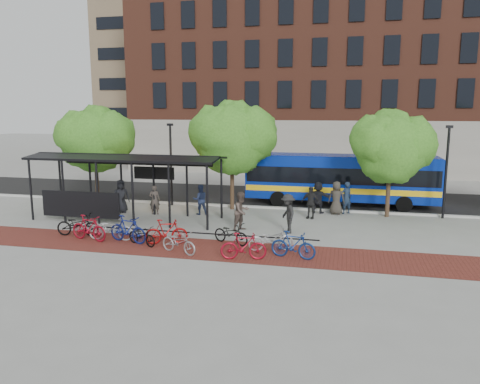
% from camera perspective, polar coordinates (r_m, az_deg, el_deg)
% --- Properties ---
extents(ground, '(160.00, 160.00, 0.00)m').
position_cam_1_polar(ground, '(24.67, 3.98, -3.99)').
color(ground, '#9E9E99').
rests_on(ground, ground).
extents(asphalt_street, '(160.00, 8.00, 0.01)m').
position_cam_1_polar(asphalt_street, '(32.42, 6.21, -0.63)').
color(asphalt_street, black).
rests_on(asphalt_street, ground).
extents(curb, '(160.00, 0.25, 0.12)m').
position_cam_1_polar(curb, '(28.52, 5.25, -1.97)').
color(curb, '#B7B7B2').
rests_on(curb, ground).
extents(brick_strip, '(24.00, 3.00, 0.01)m').
position_cam_1_polar(brick_strip, '(20.40, -3.87, -6.98)').
color(brick_strip, maroon).
rests_on(brick_strip, ground).
extents(bike_rack_rail, '(12.00, 0.05, 0.95)m').
position_cam_1_polar(bike_rack_rail, '(21.61, -6.50, -6.06)').
color(bike_rack_rail, black).
rests_on(bike_rack_rail, ground).
extents(building_brick, '(55.00, 14.00, 20.00)m').
position_cam_1_polar(building_brick, '(50.21, 20.81, 13.99)').
color(building_brick, brown).
rests_on(building_brick, ground).
extents(building_tower, '(22.00, 22.00, 30.00)m').
position_cam_1_polar(building_tower, '(67.25, -4.36, 17.71)').
color(building_tower, '#7A664C').
rests_on(building_tower, ground).
extents(bus_shelter, '(10.60, 3.07, 3.60)m').
position_cam_1_polar(bus_shelter, '(26.20, -14.00, 3.23)').
color(bus_shelter, black).
rests_on(bus_shelter, ground).
extents(tree_a, '(4.90, 4.00, 6.18)m').
position_cam_1_polar(tree_a, '(31.24, -17.12, 6.42)').
color(tree_a, '#382619').
rests_on(tree_a, ground).
extents(tree_b, '(5.15, 4.20, 6.47)m').
position_cam_1_polar(tree_b, '(27.84, -0.76, 6.93)').
color(tree_b, '#382619').
rests_on(tree_b, ground).
extents(tree_c, '(4.66, 3.80, 5.92)m').
position_cam_1_polar(tree_c, '(27.17, 18.08, 5.50)').
color(tree_c, '#382619').
rests_on(tree_c, ground).
extents(lamp_post_left, '(0.35, 0.20, 5.12)m').
position_cam_1_polar(lamp_post_left, '(29.46, -8.41, 3.65)').
color(lamp_post_left, black).
rests_on(lamp_post_left, ground).
extents(lamp_post_right, '(0.35, 0.20, 5.12)m').
position_cam_1_polar(lamp_post_right, '(27.94, 23.85, 2.56)').
color(lamp_post_right, black).
rests_on(lamp_post_right, ground).
extents(bus, '(11.73, 2.86, 3.16)m').
position_cam_1_polar(bus, '(30.00, 12.14, 1.85)').
color(bus, '#08269C').
rests_on(bus, ground).
extents(bike_0, '(2.15, 0.94, 1.09)m').
position_cam_1_polar(bike_0, '(23.61, -19.17, -3.80)').
color(bike_0, black).
rests_on(bike_0, ground).
extents(bike_1, '(2.06, 1.00, 1.19)m').
position_cam_1_polar(bike_1, '(22.63, -17.96, -4.19)').
color(bike_1, maroon).
rests_on(bike_1, ground).
extents(bike_2, '(2.19, 0.95, 1.12)m').
position_cam_1_polar(bike_2, '(22.40, -15.49, -4.30)').
color(bike_2, '#9B9B9D').
rests_on(bike_2, ground).
extents(bike_3, '(2.15, 1.13, 1.24)m').
position_cam_1_polar(bike_3, '(21.80, -13.51, -4.43)').
color(bike_3, navy).
rests_on(bike_3, ground).
extents(bike_4, '(1.76, 1.21, 0.88)m').
position_cam_1_polar(bike_4, '(21.30, -11.87, -5.22)').
color(bike_4, black).
rests_on(bike_4, ground).
extents(bike_5, '(1.97, 1.13, 1.14)m').
position_cam_1_polar(bike_5, '(21.22, -8.96, -4.81)').
color(bike_5, '#9C0E0E').
rests_on(bike_5, ground).
extents(bike_6, '(1.94, 1.30, 0.97)m').
position_cam_1_polar(bike_6, '(19.85, -7.47, -6.09)').
color(bike_6, '#969698').
rests_on(bike_6, ground).
extents(bike_8, '(1.97, 1.36, 0.98)m').
position_cam_1_polar(bike_8, '(21.03, -1.11, -5.05)').
color(bike_8, black).
rests_on(bike_8, ground).
extents(bike_9, '(1.93, 0.89, 1.12)m').
position_cam_1_polar(bike_9, '(18.85, 0.43, -6.62)').
color(bike_9, maroon).
rests_on(bike_9, ground).
extents(bike_10, '(2.07, 1.35, 1.03)m').
position_cam_1_polar(bike_10, '(20.11, 3.78, -5.72)').
color(bike_10, '#AEAEB0').
rests_on(bike_10, ground).
extents(bike_11, '(1.95, 0.88, 1.13)m').
position_cam_1_polar(bike_11, '(19.13, 6.50, -6.43)').
color(bike_11, navy).
rests_on(bike_11, ground).
extents(pedestrian_0, '(1.13, 1.02, 1.94)m').
position_cam_1_polar(pedestrian_0, '(28.17, -14.30, -0.50)').
color(pedestrian_0, black).
rests_on(pedestrian_0, ground).
extents(pedestrian_1, '(0.69, 0.53, 1.70)m').
position_cam_1_polar(pedestrian_1, '(27.27, -10.37, -0.94)').
color(pedestrian_1, '#463D38').
rests_on(pedestrian_1, ground).
extents(pedestrian_2, '(1.06, 0.97, 1.74)m').
position_cam_1_polar(pedestrian_2, '(26.91, -4.88, -0.92)').
color(pedestrian_2, '#1E2848').
rests_on(pedestrian_2, ground).
extents(pedestrian_4, '(1.13, 0.68, 1.80)m').
position_cam_1_polar(pedestrian_4, '(26.09, 8.59, -1.28)').
color(pedestrian_4, black).
rests_on(pedestrian_4, ground).
extents(pedestrian_5, '(1.79, 0.95, 1.84)m').
position_cam_1_polar(pedestrian_5, '(27.58, 9.50, -0.65)').
color(pedestrian_5, black).
rests_on(pedestrian_5, ground).
extents(pedestrian_6, '(0.97, 0.65, 1.93)m').
position_cam_1_polar(pedestrian_6, '(27.37, 11.67, -0.71)').
color(pedestrian_6, '#36322B').
rests_on(pedestrian_6, ground).
extents(pedestrian_7, '(0.82, 0.75, 1.87)m').
position_cam_1_polar(pedestrian_7, '(27.69, 12.82, -0.69)').
color(pedestrian_7, '#1A283E').
rests_on(pedestrian_7, ground).
extents(pedestrian_8, '(1.13, 1.20, 1.95)m').
position_cam_1_polar(pedestrian_8, '(23.26, 0.20, -2.35)').
color(pedestrian_8, '#51433C').
rests_on(pedestrian_8, ground).
extents(pedestrian_9, '(1.18, 1.44, 1.93)m').
position_cam_1_polar(pedestrian_9, '(22.87, 5.86, -2.64)').
color(pedestrian_9, black).
rests_on(pedestrian_9, ground).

